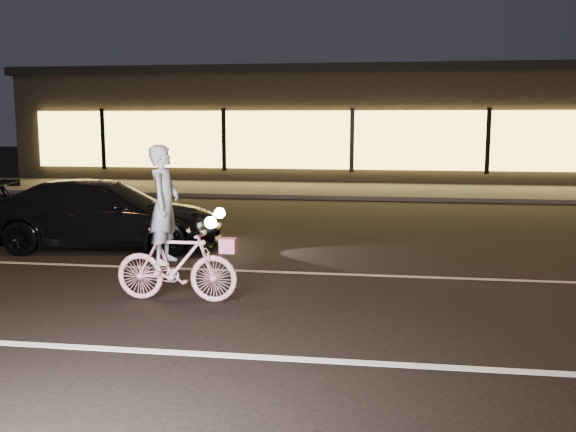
# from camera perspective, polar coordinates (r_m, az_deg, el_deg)

# --- Properties ---
(ground) EXTENTS (90.00, 90.00, 0.00)m
(ground) POSITION_cam_1_polar(r_m,az_deg,el_deg) (7.74, -0.01, -8.56)
(ground) COLOR black
(ground) RESTS_ON ground
(lane_stripe_near) EXTENTS (60.00, 0.12, 0.01)m
(lane_stripe_near) POSITION_cam_1_polar(r_m,az_deg,el_deg) (6.34, -2.07, -12.45)
(lane_stripe_near) COLOR silver
(lane_stripe_near) RESTS_ON ground
(lane_stripe_far) EXTENTS (60.00, 0.10, 0.01)m
(lane_stripe_far) POSITION_cam_1_polar(r_m,az_deg,el_deg) (9.66, 1.75, -5.09)
(lane_stripe_far) COLOR gray
(lane_stripe_far) RESTS_ON ground
(sidewalk) EXTENTS (30.00, 4.00, 0.12)m
(sidewalk) POSITION_cam_1_polar(r_m,az_deg,el_deg) (20.47, 5.39, 2.26)
(sidewalk) COLOR #383533
(sidewalk) RESTS_ON ground
(storefront) EXTENTS (25.40, 8.42, 4.20)m
(storefront) POSITION_cam_1_polar(r_m,az_deg,el_deg) (26.31, 6.18, 8.18)
(storefront) COLOR black
(storefront) RESTS_ON ground
(cyclist) EXTENTS (1.57, 0.54, 1.98)m
(cyclist) POSITION_cam_1_polar(r_m,az_deg,el_deg) (8.18, -10.18, -2.70)
(cyclist) COLOR #D6366B
(cyclist) RESTS_ON ground
(sedan) EXTENTS (4.37, 2.18, 1.22)m
(sedan) POSITION_cam_1_polar(r_m,az_deg,el_deg) (11.93, -16.02, 0.16)
(sedan) COLOR black
(sedan) RESTS_ON ground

